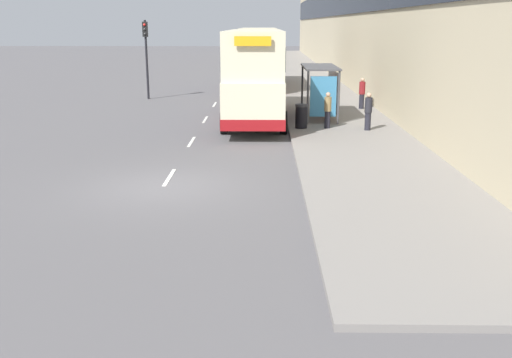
{
  "coord_description": "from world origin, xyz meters",
  "views": [
    {
      "loc": [
        2.92,
        -15.82,
        4.57
      ],
      "look_at": [
        2.49,
        14.17,
        -3.6
      ],
      "focal_mm": 40.0,
      "sensor_mm": 36.0,
      "label": 1
    }
  ],
  "objects": [
    {
      "name": "lane_mark_7",
      "position": [
        0.0,
        39.66,
        0.01
      ],
      "size": [
        0.12,
        2.0,
        0.01
      ],
      "color": "silver",
      "rests_on": "ground_plane"
    },
    {
      "name": "lane_mark_3",
      "position": [
        0.0,
        17.62,
        0.01
      ],
      "size": [
        0.12,
        2.0,
        0.01
      ],
      "color": "silver",
      "rests_on": "ground_plane"
    },
    {
      "name": "lane_mark_1",
      "position": [
        0.0,
        6.6,
        0.01
      ],
      "size": [
        0.12,
        2.0,
        0.01
      ],
      "color": "silver",
      "rests_on": "ground_plane"
    },
    {
      "name": "lane_mark_0",
      "position": [
        0.0,
        1.09,
        0.01
      ],
      "size": [
        0.12,
        2.0,
        0.01
      ],
      "color": "silver",
      "rests_on": "ground_plane"
    },
    {
      "name": "lane_mark_2",
      "position": [
        0.0,
        12.11,
        0.01
      ],
      "size": [
        0.12,
        2.0,
        0.01
      ],
      "color": "silver",
      "rests_on": "ground_plane"
    },
    {
      "name": "traffic_light_far_kerb",
      "position": [
        -4.4,
        20.15,
        3.24
      ],
      "size": [
        0.3,
        0.32,
        4.82
      ],
      "color": "black",
      "rests_on": "ground_plane"
    },
    {
      "name": "car_0",
      "position": [
        2.34,
        54.76,
        0.87
      ],
      "size": [
        2.03,
        4.13,
        1.76
      ],
      "color": "black",
      "rests_on": "ground_plane"
    },
    {
      "name": "bus_shelter",
      "position": [
        5.77,
        11.78,
        1.88
      ],
      "size": [
        1.6,
        4.2,
        2.48
      ],
      "color": "#4C4C51",
      "rests_on": "ground_plane"
    },
    {
      "name": "pedestrian_at_shelter",
      "position": [
        7.39,
        8.59,
        0.96
      ],
      "size": [
        0.32,
        0.32,
        1.61
      ],
      "color": "#23232D",
      "rests_on": "ground_plane"
    },
    {
      "name": "lane_mark_4",
      "position": [
        0.0,
        23.13,
        0.01
      ],
      "size": [
        0.12,
        2.0,
        0.01
      ],
      "color": "silver",
      "rests_on": "ground_plane"
    },
    {
      "name": "pedestrian_1",
      "position": [
        8.19,
        15.09,
        0.99
      ],
      "size": [
        0.33,
        0.33,
        1.66
      ],
      "color": "#23232D",
      "rests_on": "ground_plane"
    },
    {
      "name": "litter_bin",
      "position": [
        4.55,
        9.04,
        0.67
      ],
      "size": [
        0.55,
        0.55,
        1.05
      ],
      "color": "black",
      "rests_on": "ground_plane"
    },
    {
      "name": "double_decker_bus_ahead",
      "position": [
        2.49,
        26.49,
        2.29
      ],
      "size": [
        2.85,
        11.22,
        4.3
      ],
      "color": "beige",
      "rests_on": "ground_plane"
    },
    {
      "name": "lane_mark_8",
      "position": [
        0.0,
        45.16,
        0.01
      ],
      "size": [
        0.12,
        2.0,
        0.01
      ],
      "color": "silver",
      "rests_on": "ground_plane"
    },
    {
      "name": "lane_mark_5",
      "position": [
        0.0,
        28.64,
        0.01
      ],
      "size": [
        0.12,
        2.0,
        0.01
      ],
      "color": "silver",
      "rests_on": "ground_plane"
    },
    {
      "name": "ground_plane",
      "position": [
        0.0,
        0.0,
        0.0
      ],
      "size": [
        220.0,
        220.0,
        0.0
      ],
      "primitive_type": "plane",
      "color": "#5B595B"
    },
    {
      "name": "pavement",
      "position": [
        6.5,
        38.5,
        0.07
      ],
      "size": [
        5.0,
        93.0,
        0.14
      ],
      "color": "gray",
      "rests_on": "ground_plane"
    },
    {
      "name": "pedestrian_2",
      "position": [
        5.7,
        9.06,
        0.94
      ],
      "size": [
        0.31,
        0.31,
        1.57
      ],
      "color": "#23232D",
      "rests_on": "ground_plane"
    },
    {
      "name": "lane_mark_6",
      "position": [
        0.0,
        34.15,
        0.01
      ],
      "size": [
        0.12,
        2.0,
        0.01
      ],
      "color": "silver",
      "rests_on": "ground_plane"
    },
    {
      "name": "double_decker_bus_near",
      "position": [
        2.47,
        11.78,
        2.29
      ],
      "size": [
        2.85,
        11.04,
        4.3
      ],
      "color": "beige",
      "rests_on": "ground_plane"
    }
  ]
}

